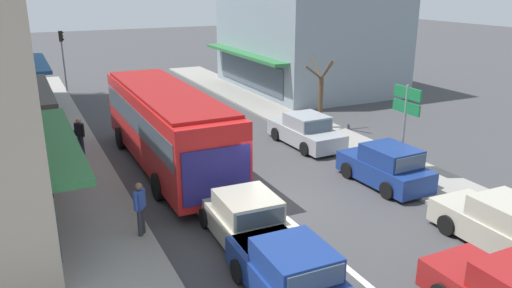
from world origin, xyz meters
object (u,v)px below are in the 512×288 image
object	(u,v)px
parked_hatchback_kerb_second	(386,167)
traffic_light_downstreet	(63,51)
parked_sedan_kerb_third	(306,131)
street_tree_right	(320,96)
directional_road_sign	(406,109)
sedan_adjacent_lane_trail	(246,220)
pedestrian_with_handbag_near	(79,134)
pedestrian_browsing_midblock	(140,205)
sedan_adjacent_lane_lead	(293,277)
parked_sedan_kerb_front	(506,227)
city_bus	(166,123)

from	to	relation	value
parked_hatchback_kerb_second	traffic_light_downstreet	xyz separation A→B (m)	(-8.89, 22.24, 2.15)
parked_sedan_kerb_third	traffic_light_downstreet	world-z (taller)	traffic_light_downstreet
parked_sedan_kerb_third	traffic_light_downstreet	bearing A→B (deg)	117.37
parked_sedan_kerb_third	street_tree_right	distance (m)	2.94
directional_road_sign	street_tree_right	distance (m)	6.92
sedan_adjacent_lane_trail	pedestrian_with_handbag_near	xyz separation A→B (m)	(-3.34, 9.72, 0.40)
directional_road_sign	pedestrian_browsing_midblock	size ratio (longest dim) A/B	2.21
parked_sedan_kerb_third	pedestrian_browsing_midblock	xyz separation A→B (m)	(-8.99, -5.55, 0.40)
pedestrian_with_handbag_near	pedestrian_browsing_midblock	distance (m)	8.27
sedan_adjacent_lane_lead	parked_sedan_kerb_third	size ratio (longest dim) A/B	0.99
parked_sedan_kerb_front	parked_hatchback_kerb_second	bearing A→B (deg)	89.41
city_bus	parked_sedan_kerb_front	size ratio (longest dim) A/B	2.58
sedan_adjacent_lane_trail	traffic_light_downstreet	size ratio (longest dim) A/B	1.01
traffic_light_downstreet	pedestrian_with_handbag_near	world-z (taller)	traffic_light_downstreet
parked_sedan_kerb_front	directional_road_sign	size ratio (longest dim) A/B	1.17
pedestrian_with_handbag_near	pedestrian_browsing_midblock	xyz separation A→B (m)	(0.63, -8.24, -0.00)
sedan_adjacent_lane_trail	traffic_light_downstreet	xyz separation A→B (m)	(-2.45, 23.87, 2.19)
directional_road_sign	pedestrian_browsing_midblock	distance (m)	10.44
city_bus	parked_hatchback_kerb_second	world-z (taller)	city_bus
sedan_adjacent_lane_trail	street_tree_right	distance (m)	12.19
sedan_adjacent_lane_trail	parked_hatchback_kerb_second	size ratio (longest dim) A/B	1.13
city_bus	parked_sedan_kerb_third	world-z (taller)	city_bus
street_tree_right	parked_sedan_kerb_front	bearing A→B (deg)	-98.43
city_bus	parked_sedan_kerb_front	distance (m)	12.53
city_bus	sedan_adjacent_lane_lead	distance (m)	10.16
city_bus	parked_sedan_kerb_front	bearing A→B (deg)	-57.57
sedan_adjacent_lane_lead	sedan_adjacent_lane_trail	bearing A→B (deg)	85.47
sedan_adjacent_lane_lead	sedan_adjacent_lane_trail	distance (m)	3.13
pedestrian_browsing_midblock	sedan_adjacent_lane_lead	bearing A→B (deg)	-61.79
traffic_light_downstreet	parked_sedan_kerb_third	bearing A→B (deg)	-62.63
parked_sedan_kerb_front	pedestrian_with_handbag_near	bearing A→B (deg)	126.25
street_tree_right	parked_hatchback_kerb_second	bearing A→B (deg)	-103.84
parked_sedan_kerb_third	street_tree_right	xyz separation A→B (m)	(1.97, 1.89, 1.10)
traffic_light_downstreet	pedestrian_with_handbag_near	xyz separation A→B (m)	(-0.90, -14.15, -1.79)
parked_hatchback_kerb_second	sedan_adjacent_lane_trail	bearing A→B (deg)	-165.77
sedan_adjacent_lane_lead	directional_road_sign	size ratio (longest dim) A/B	1.17
city_bus	sedan_adjacent_lane_trail	xyz separation A→B (m)	(0.30, -6.97, -1.22)
sedan_adjacent_lane_lead	parked_sedan_kerb_third	bearing A→B (deg)	57.28
parked_sedan_kerb_front	city_bus	bearing A→B (deg)	122.43
directional_road_sign	sedan_adjacent_lane_lead	bearing A→B (deg)	-146.35
directional_road_sign	pedestrian_with_handbag_near	world-z (taller)	directional_road_sign
sedan_adjacent_lane_trail	pedestrian_browsing_midblock	size ratio (longest dim) A/B	2.61
city_bus	traffic_light_downstreet	bearing A→B (deg)	97.25
directional_road_sign	parked_sedan_kerb_front	bearing A→B (deg)	-101.91
sedan_adjacent_lane_trail	directional_road_sign	world-z (taller)	directional_road_sign
parked_hatchback_kerb_second	parked_sedan_kerb_third	bearing A→B (deg)	91.82
city_bus	pedestrian_browsing_midblock	size ratio (longest dim) A/B	6.67
city_bus	sedan_adjacent_lane_trail	distance (m)	7.08
sedan_adjacent_lane_lead	pedestrian_browsing_midblock	bearing A→B (deg)	118.21
parked_hatchback_kerb_second	street_tree_right	distance (m)	7.57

